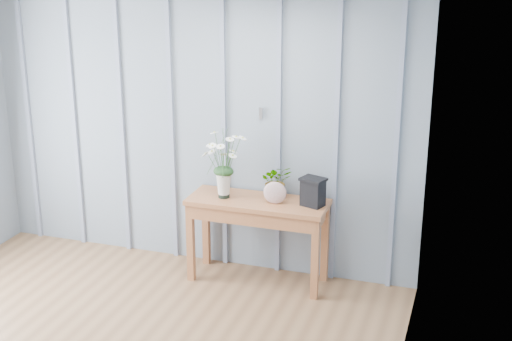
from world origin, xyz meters
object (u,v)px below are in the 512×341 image
(sideboard, at_px, (258,212))
(daisy_vase, at_px, (223,155))
(carved_box, at_px, (313,192))
(felt_disc_vessel, at_px, (275,193))

(sideboard, bearing_deg, daisy_vase, -174.53)
(daisy_vase, xyz_separation_m, carved_box, (0.77, 0.04, -0.26))
(daisy_vase, height_order, felt_disc_vessel, daisy_vase)
(carved_box, bearing_deg, sideboard, -178.25)
(sideboard, xyz_separation_m, felt_disc_vessel, (0.16, -0.04, 0.21))
(sideboard, bearing_deg, carved_box, 1.75)
(felt_disc_vessel, relative_size, carved_box, 0.80)
(sideboard, relative_size, daisy_vase, 1.97)
(daisy_vase, xyz_separation_m, felt_disc_vessel, (0.46, -0.01, -0.28))
(sideboard, height_order, carved_box, carved_box)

